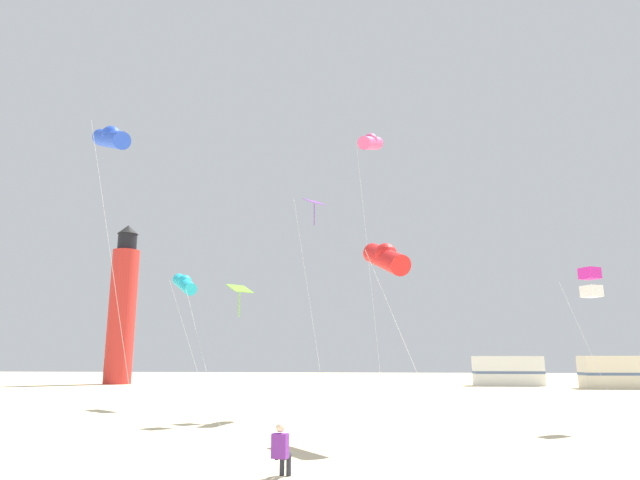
# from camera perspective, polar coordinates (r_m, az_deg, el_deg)

# --- Properties ---
(kite_flyer_standing) EXTENTS (0.40, 0.55, 1.16)m
(kite_flyer_standing) POSITION_cam_1_polar(r_m,az_deg,el_deg) (13.07, -3.99, -20.58)
(kite_flyer_standing) COLOR #722D99
(kite_flyer_standing) RESTS_ON ground
(kite_diamond_violet) EXTENTS (1.63, 1.53, 10.37)m
(kite_diamond_violet) POSITION_cam_1_polar(r_m,az_deg,el_deg) (27.42, -0.63, 3.08)
(kite_diamond_violet) COLOR silver
(kite_diamond_violet) RESTS_ON ground
(kite_tube_rainbow) EXTENTS (1.47, 2.59, 14.54)m
(kite_tube_rainbow) POSITION_cam_1_polar(r_m,az_deg,el_deg) (30.14, 5.22, 9.95)
(kite_tube_rainbow) COLOR silver
(kite_tube_rainbow) RESTS_ON ground
(kite_box_magenta) EXTENTS (1.67, 1.67, 6.01)m
(kite_box_magenta) POSITION_cam_1_polar(r_m,az_deg,el_deg) (23.96, 26.03, -3.95)
(kite_box_magenta) COLOR silver
(kite_box_magenta) RESTS_ON ground
(kite_tube_scarlet) EXTENTS (2.52, 2.98, 6.56)m
(kite_tube_scarlet) POSITION_cam_1_polar(r_m,az_deg,el_deg) (18.71, 6.78, -1.81)
(kite_tube_scarlet) COLOR silver
(kite_tube_scarlet) RESTS_ON ground
(kite_diamond_lime) EXTENTS (2.96, 2.96, 5.67)m
(kite_diamond_lime) POSITION_cam_1_polar(r_m,az_deg,el_deg) (23.86, -8.42, -5.40)
(kite_diamond_lime) COLOR silver
(kite_diamond_lime) RESTS_ON ground
(kite_tube_cyan) EXTENTS (2.78, 2.94, 7.38)m
(kite_tube_cyan) POSITION_cam_1_polar(r_m,az_deg,el_deg) (32.15, -13.74, -4.36)
(kite_tube_cyan) COLOR silver
(kite_tube_cyan) RESTS_ON ground
(kite_tube_blue) EXTENTS (2.94, 2.87, 11.83)m
(kite_tube_blue) POSITION_cam_1_polar(r_m,az_deg,el_deg) (23.88, -20.64, 9.76)
(kite_tube_blue) COLOR silver
(kite_tube_blue) RESTS_ON ground
(lighthouse_distant) EXTENTS (2.80, 2.80, 16.80)m
(lighthouse_distant) POSITION_cam_1_polar(r_m,az_deg,el_deg) (62.66, -19.63, -6.56)
(lighthouse_distant) COLOR red
(lighthouse_distant) RESTS_ON ground
(rv_van_white) EXTENTS (6.44, 2.35, 2.80)m
(rv_van_white) POSITION_cam_1_polar(r_m,az_deg,el_deg) (58.03, 18.72, -12.62)
(rv_van_white) COLOR white
(rv_van_white) RESTS_ON ground
(rv_van_cream) EXTENTS (6.51, 2.53, 2.80)m
(rv_van_cream) POSITION_cam_1_polar(r_m,az_deg,el_deg) (56.18, 28.42, -11.86)
(rv_van_cream) COLOR beige
(rv_van_cream) RESTS_ON ground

